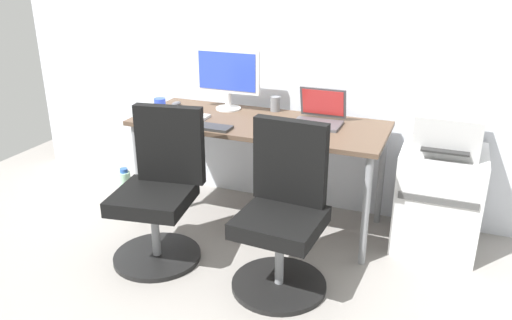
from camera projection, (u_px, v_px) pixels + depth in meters
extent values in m
plane|color=gray|center=(259.00, 220.00, 3.64)|extent=(5.28, 5.28, 0.00)
cube|color=silver|center=(281.00, 28.00, 3.53)|extent=(4.40, 0.04, 2.60)
cube|color=brown|center=(259.00, 123.00, 3.38)|extent=(1.69, 0.67, 0.03)
cylinder|color=gray|center=(138.00, 173.00, 3.54)|extent=(0.04, 0.04, 0.71)
cylinder|color=gray|center=(366.00, 212.00, 2.99)|extent=(0.04, 0.04, 0.71)
cylinder|color=gray|center=(179.00, 147.00, 4.03)|extent=(0.04, 0.04, 0.71)
cylinder|color=gray|center=(381.00, 176.00, 3.49)|extent=(0.04, 0.04, 0.71)
cylinder|color=black|center=(157.00, 256.00, 3.17)|extent=(0.54, 0.54, 0.03)
cylinder|color=gray|center=(155.00, 230.00, 3.10)|extent=(0.05, 0.05, 0.34)
cube|color=black|center=(153.00, 198.00, 3.02)|extent=(0.50, 0.50, 0.09)
cube|color=black|center=(170.00, 144.00, 3.06)|extent=(0.43, 0.14, 0.48)
cylinder|color=black|center=(279.00, 284.00, 2.89)|extent=(0.54, 0.54, 0.03)
cylinder|color=gray|center=(279.00, 257.00, 2.82)|extent=(0.05, 0.05, 0.34)
cube|color=black|center=(280.00, 222.00, 2.74)|extent=(0.47, 0.47, 0.09)
cube|color=black|center=(290.00, 162.00, 2.80)|extent=(0.42, 0.10, 0.48)
cube|color=silver|center=(438.00, 198.00, 3.22)|extent=(0.50, 0.50, 0.65)
cube|color=#4C4C4C|center=(438.00, 201.00, 2.97)|extent=(0.45, 0.01, 0.04)
cube|color=#B7B7B7|center=(448.00, 132.00, 3.06)|extent=(0.38, 0.34, 0.24)
cube|color=#262626|center=(445.00, 152.00, 2.91)|extent=(0.27, 0.06, 0.01)
cylinder|color=#A5D8B2|center=(126.00, 189.00, 3.79)|extent=(0.09, 0.09, 0.28)
cylinder|color=#2D59B2|center=(124.00, 170.00, 3.74)|extent=(0.06, 0.06, 0.03)
cylinder|color=silver|center=(228.00, 108.00, 3.65)|extent=(0.18, 0.18, 0.01)
cylinder|color=silver|center=(228.00, 100.00, 3.63)|extent=(0.04, 0.04, 0.11)
cube|color=silver|center=(228.00, 71.00, 3.55)|extent=(0.48, 0.03, 0.31)
cube|color=blue|center=(227.00, 71.00, 3.53)|extent=(0.43, 0.00, 0.26)
cube|color=#4C4C51|center=(317.00, 124.00, 3.29)|extent=(0.31, 0.22, 0.02)
cube|color=#4C4C51|center=(323.00, 102.00, 3.36)|extent=(0.31, 0.06, 0.21)
cube|color=red|center=(323.00, 102.00, 3.36)|extent=(0.28, 0.05, 0.17)
cube|color=#2D2D2D|center=(206.00, 126.00, 3.24)|extent=(0.34, 0.12, 0.02)
cube|color=silver|center=(185.00, 115.00, 3.48)|extent=(0.34, 0.12, 0.02)
ellipsoid|color=silver|center=(319.00, 134.00, 3.08)|extent=(0.06, 0.10, 0.03)
ellipsoid|color=#515156|center=(176.00, 104.00, 3.73)|extent=(0.06, 0.10, 0.03)
cylinder|color=blue|center=(160.00, 105.00, 3.59)|extent=(0.08, 0.08, 0.09)
cylinder|color=slate|center=(275.00, 104.00, 3.59)|extent=(0.07, 0.07, 0.10)
cube|color=black|center=(281.00, 125.00, 3.28)|extent=(0.07, 0.14, 0.01)
cube|color=black|center=(289.00, 136.00, 3.08)|extent=(0.07, 0.14, 0.01)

